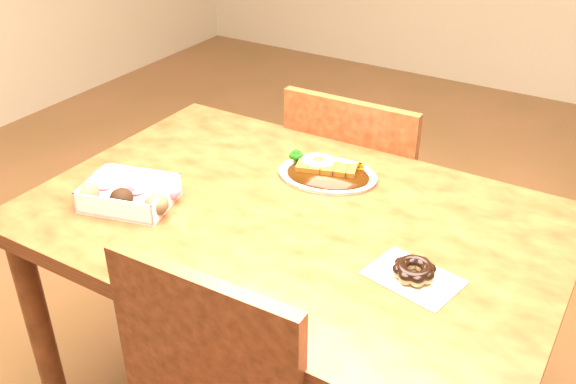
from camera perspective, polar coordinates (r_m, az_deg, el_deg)
The scene contains 5 objects.
table at distance 1.52m, azimuth 0.31°, elevation -5.15°, with size 1.20×0.80×0.75m.
chair_far at distance 2.04m, azimuth 6.54°, elevation -1.02°, with size 0.43×0.43×0.87m.
katsu_curry_plate at distance 1.61m, azimuth 3.40°, elevation 1.79°, with size 0.28×0.23×0.05m.
donut_box at distance 1.54m, azimuth -13.94°, elevation -0.04°, with size 0.24×0.20×0.06m.
pon_de_ring at distance 1.29m, azimuth 11.14°, elevation -6.89°, with size 0.20×0.16×0.03m.
Camera 1 is at (0.63, -1.06, 1.54)m, focal length 40.00 mm.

